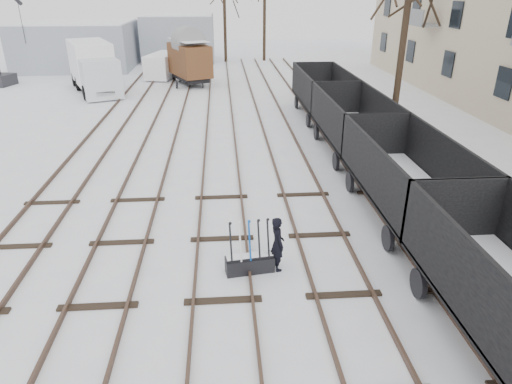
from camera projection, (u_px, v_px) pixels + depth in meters
ground at (223, 301)px, 11.15m from camera, size 120.00×120.00×0.00m
tracks at (220, 134)px, 23.54m from camera, size 13.90×52.00×0.16m
shed_left at (78, 45)px, 42.11m from camera, size 10.00×8.00×4.10m
shed_right at (179, 38)px, 46.28m from camera, size 7.00×6.00×4.50m
ground_frame at (250, 262)px, 12.21m from camera, size 1.35×0.60×1.49m
worker at (277, 244)px, 12.15m from camera, size 0.49×0.64×1.55m
freight_wagon_b at (404, 188)px, 14.92m from camera, size 2.62×6.55×2.68m
freight_wagon_c at (352, 131)px, 20.73m from camera, size 2.62×6.55×2.68m
freight_wagon_d at (323, 99)px, 26.55m from camera, size 2.62×6.55×2.68m
box_van_wagon at (190, 59)px, 34.85m from camera, size 3.85×4.95×3.35m
lorry at (93, 67)px, 32.55m from camera, size 4.34×7.94×3.45m
panel_van at (164, 65)px, 38.01m from camera, size 2.94×4.79×1.97m
tree_near at (399, 69)px, 20.77m from camera, size 0.30×0.30×7.15m
tree_far_left at (225, 25)px, 45.25m from camera, size 0.30×0.30×6.98m
tree_far_right at (264, 15)px, 45.44m from camera, size 0.30×0.30×8.79m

